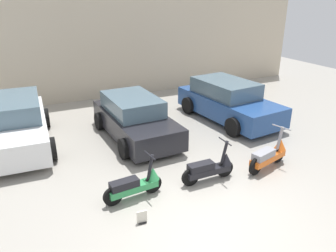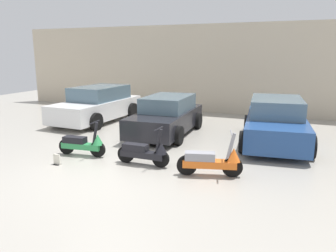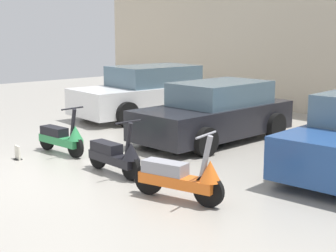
# 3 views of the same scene
# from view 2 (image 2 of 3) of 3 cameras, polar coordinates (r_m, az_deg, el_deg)

# --- Properties ---
(ground_plane) EXTENTS (28.00, 28.00, 0.00)m
(ground_plane) POSITION_cam_2_polar(r_m,az_deg,el_deg) (7.69, -10.67, -7.92)
(ground_plane) COLOR #9E998E
(wall_back) EXTENTS (19.60, 0.12, 3.92)m
(wall_back) POSITION_cam_2_polar(r_m,az_deg,el_deg) (15.03, 6.68, 9.82)
(wall_back) COLOR beige
(wall_back) RESTS_ON ground_plane
(scooter_front_left) EXTENTS (1.36, 0.49, 0.95)m
(scooter_front_left) POSITION_cam_2_polar(r_m,az_deg,el_deg) (8.92, -14.49, -2.97)
(scooter_front_left) COLOR black
(scooter_front_left) RESTS_ON ground_plane
(scooter_front_right) EXTENTS (1.37, 0.49, 0.96)m
(scooter_front_right) POSITION_cam_2_polar(r_m,az_deg,el_deg) (7.94, -4.02, -4.49)
(scooter_front_right) COLOR black
(scooter_front_right) RESTS_ON ground_plane
(scooter_front_center) EXTENTS (1.42, 0.66, 1.01)m
(scooter_front_center) POSITION_cam_2_polar(r_m,az_deg,el_deg) (7.30, 7.76, -5.97)
(scooter_front_center) COLOR black
(scooter_front_center) RESTS_ON ground_plane
(car_rear_left) EXTENTS (2.12, 4.14, 1.38)m
(car_rear_left) POSITION_cam_2_polar(r_m,az_deg,el_deg) (13.30, -12.16, 3.63)
(car_rear_left) COLOR white
(car_rear_left) RESTS_ON ground_plane
(car_rear_center) EXTENTS (1.90, 3.76, 1.26)m
(car_rear_center) POSITION_cam_2_polar(r_m,az_deg,el_deg) (10.98, -0.22, 1.76)
(car_rear_center) COLOR black
(car_rear_center) RESTS_ON ground_plane
(car_rear_right) EXTENTS (2.22, 4.11, 1.35)m
(car_rear_right) POSITION_cam_2_polar(r_m,az_deg,el_deg) (10.32, 18.23, 0.65)
(car_rear_right) COLOR navy
(car_rear_right) RESTS_ON ground_plane
(placard_near_left_scooter) EXTENTS (0.20, 0.13, 0.26)m
(placard_near_left_scooter) POSITION_cam_2_polar(r_m,az_deg,el_deg) (8.47, -18.79, -5.64)
(placard_near_left_scooter) COLOR black
(placard_near_left_scooter) RESTS_ON ground_plane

